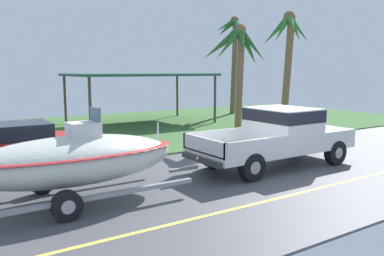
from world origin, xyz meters
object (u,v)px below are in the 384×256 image
(boat_on_trailer, at_px, (73,160))
(parked_sedan_near, at_px, (15,145))
(pickup_truck_towing, at_px, (282,133))
(carport_awning, at_px, (140,76))
(palm_tree_mid, at_px, (234,41))
(palm_tree_near_right, at_px, (238,52))
(palm_tree_near_left, at_px, (287,42))

(boat_on_trailer, distance_m, parked_sedan_near, 4.79)
(parked_sedan_near, bearing_deg, pickup_truck_towing, -33.26)
(boat_on_trailer, distance_m, carport_awning, 13.88)
(pickup_truck_towing, height_order, carport_awning, carport_awning)
(carport_awning, bearing_deg, palm_tree_mid, 7.48)
(palm_tree_near_right, relative_size, palm_tree_mid, 0.76)
(boat_on_trailer, relative_size, palm_tree_mid, 0.92)
(palm_tree_near_left, bearing_deg, pickup_truck_towing, -136.92)
(palm_tree_near_left, bearing_deg, palm_tree_mid, 73.44)
(palm_tree_near_right, bearing_deg, pickup_truck_towing, -113.21)
(carport_awning, distance_m, palm_tree_mid, 8.02)
(palm_tree_mid, bearing_deg, palm_tree_near_right, -128.15)
(boat_on_trailer, height_order, parked_sedan_near, boat_on_trailer)
(parked_sedan_near, xyz_separation_m, palm_tree_near_left, (13.47, 1.06, 3.83))
(parked_sedan_near, bearing_deg, boat_on_trailer, -84.21)
(carport_awning, height_order, palm_tree_near_right, palm_tree_near_right)
(pickup_truck_towing, bearing_deg, palm_tree_near_left, 43.08)
(carport_awning, relative_size, palm_tree_near_right, 1.56)
(carport_awning, bearing_deg, palm_tree_near_left, -46.01)
(carport_awning, bearing_deg, parked_sedan_near, -138.88)
(parked_sedan_near, relative_size, carport_awning, 0.56)
(palm_tree_near_right, bearing_deg, carport_awning, 101.34)
(parked_sedan_near, height_order, palm_tree_mid, palm_tree_mid)
(pickup_truck_towing, distance_m, boat_on_trailer, 6.76)
(pickup_truck_towing, distance_m, palm_tree_near_left, 9.19)
(carport_awning, bearing_deg, palm_tree_near_right, -78.66)
(palm_tree_near_left, xyz_separation_m, palm_tree_mid, (2.02, 6.80, 0.54))
(boat_on_trailer, height_order, palm_tree_mid, palm_tree_mid)
(boat_on_trailer, height_order, palm_tree_near_right, palm_tree_near_right)
(pickup_truck_towing, xyz_separation_m, palm_tree_near_left, (6.22, 5.82, 3.46))
(pickup_truck_towing, bearing_deg, palm_tree_mid, 56.85)
(parked_sedan_near, distance_m, palm_tree_near_left, 14.04)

